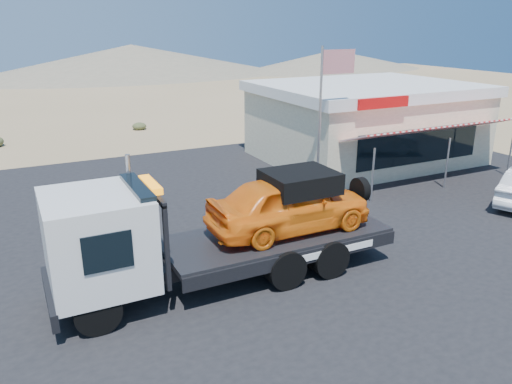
% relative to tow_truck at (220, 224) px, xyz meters
% --- Properties ---
extents(ground, '(120.00, 120.00, 0.00)m').
position_rel_tow_truck_xyz_m(ground, '(1.36, -0.04, -1.67)').
color(ground, '#8F7951').
rests_on(ground, ground).
extents(asphalt_lot, '(32.00, 24.00, 0.02)m').
position_rel_tow_truck_xyz_m(asphalt_lot, '(3.36, 2.96, -1.66)').
color(asphalt_lot, black).
rests_on(asphalt_lot, ground).
extents(tow_truck, '(9.31, 2.76, 3.11)m').
position_rel_tow_truck_xyz_m(tow_truck, '(0.00, 0.00, 0.00)').
color(tow_truck, black).
rests_on(tow_truck, asphalt_lot).
extents(jerky_store, '(10.40, 9.97, 3.90)m').
position_rel_tow_truck_xyz_m(jerky_store, '(11.86, 8.94, 0.32)').
color(jerky_store, '#C3B593').
rests_on(jerky_store, asphalt_lot).
extents(flagpole, '(1.55, 0.10, 6.00)m').
position_rel_tow_truck_xyz_m(flagpole, '(6.30, 4.46, 2.09)').
color(flagpole, '#99999E').
rests_on(flagpole, asphalt_lot).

